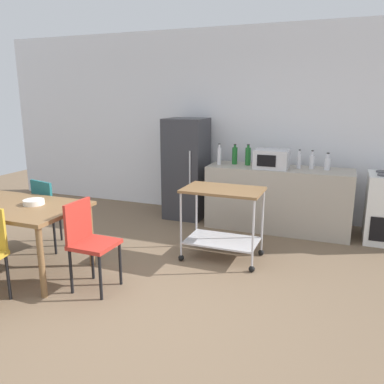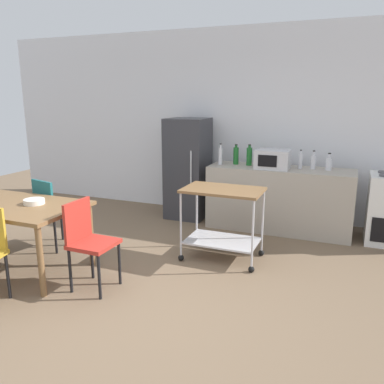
# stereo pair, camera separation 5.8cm
# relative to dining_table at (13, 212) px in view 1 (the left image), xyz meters

# --- Properties ---
(ground_plane) EXTENTS (12.00, 12.00, 0.00)m
(ground_plane) POSITION_rel_dining_table_xyz_m (1.53, -0.16, -0.67)
(ground_plane) COLOR brown
(back_wall) EXTENTS (8.40, 0.12, 2.90)m
(back_wall) POSITION_rel_dining_table_xyz_m (1.53, 3.04, 0.78)
(back_wall) COLOR white
(back_wall) RESTS_ON ground_plane
(kitchen_counter) EXTENTS (2.00, 0.64, 0.90)m
(kitchen_counter) POSITION_rel_dining_table_xyz_m (2.43, 2.44, -0.22)
(kitchen_counter) COLOR #A89E8E
(kitchen_counter) RESTS_ON ground_plane
(dining_table) EXTENTS (1.50, 0.90, 0.75)m
(dining_table) POSITION_rel_dining_table_xyz_m (0.00, 0.00, 0.00)
(dining_table) COLOR brown
(dining_table) RESTS_ON ground_plane
(chair_teal) EXTENTS (0.48, 0.48, 0.89)m
(chair_teal) POSITION_rel_dining_table_xyz_m (-0.06, 0.65, -0.15)
(chair_teal) COLOR #1E666B
(chair_teal) RESTS_ON ground_plane
(chair_red) EXTENTS (0.41, 0.41, 0.89)m
(chair_red) POSITION_rel_dining_table_xyz_m (1.00, -0.06, -0.15)
(chair_red) COLOR #B72D23
(chair_red) RESTS_ON ground_plane
(refrigerator) EXTENTS (0.60, 0.63, 1.55)m
(refrigerator) POSITION_rel_dining_table_xyz_m (0.98, 2.54, 0.10)
(refrigerator) COLOR #333338
(refrigerator) RESTS_ON ground_plane
(kitchen_cart) EXTENTS (0.91, 0.57, 0.85)m
(kitchen_cart) POSITION_rel_dining_table_xyz_m (2.00, 1.13, -0.10)
(kitchen_cart) COLOR brown
(kitchen_cart) RESTS_ON ground_plane
(bottle_olive_oil) EXTENTS (0.06, 0.06, 0.31)m
(bottle_olive_oil) POSITION_rel_dining_table_xyz_m (1.56, 2.38, 0.36)
(bottle_olive_oil) COLOR silver
(bottle_olive_oil) RESTS_ON kitchen_counter
(bottle_wine) EXTENTS (0.08, 0.08, 0.29)m
(bottle_wine) POSITION_rel_dining_table_xyz_m (1.76, 2.50, 0.36)
(bottle_wine) COLOR #1E6628
(bottle_wine) RESTS_ON kitchen_counter
(bottle_soy_sauce) EXTENTS (0.08, 0.08, 0.30)m
(bottle_soy_sauce) POSITION_rel_dining_table_xyz_m (1.96, 2.48, 0.36)
(bottle_soy_sauce) COLOR #1E6628
(bottle_soy_sauce) RESTS_ON kitchen_counter
(microwave) EXTENTS (0.46, 0.35, 0.26)m
(microwave) POSITION_rel_dining_table_xyz_m (2.33, 2.34, 0.36)
(microwave) COLOR silver
(microwave) RESTS_ON kitchen_counter
(bottle_sparkling_water) EXTENTS (0.06, 0.06, 0.26)m
(bottle_sparkling_water) POSITION_rel_dining_table_xyz_m (2.68, 2.47, 0.34)
(bottle_sparkling_water) COLOR silver
(bottle_sparkling_water) RESTS_ON kitchen_counter
(bottle_hot_sauce) EXTENTS (0.07, 0.07, 0.26)m
(bottle_hot_sauce) POSITION_rel_dining_table_xyz_m (2.85, 2.51, 0.33)
(bottle_hot_sauce) COLOR silver
(bottle_hot_sauce) RESTS_ON kitchen_counter
(bottle_sesame_oil) EXTENTS (0.08, 0.08, 0.23)m
(bottle_sesame_oil) POSITION_rel_dining_table_xyz_m (3.05, 2.50, 0.32)
(bottle_sesame_oil) COLOR silver
(bottle_sesame_oil) RESTS_ON kitchen_counter
(fruit_bowl) EXTENTS (0.22, 0.22, 0.05)m
(fruit_bowl) POSITION_rel_dining_table_xyz_m (0.21, 0.09, 0.11)
(fruit_bowl) COLOR white
(fruit_bowl) RESTS_ON dining_table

